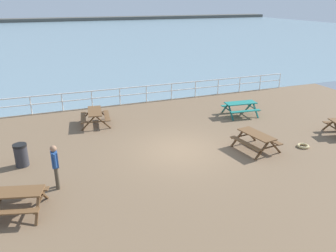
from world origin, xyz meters
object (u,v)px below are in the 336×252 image
object	(u,v)px
visitor	(55,164)
litter_bin	(21,155)
picnic_table_near_left	(95,114)
picnic_table_mid_centre	(14,197)
picnic_table_far_left	(240,106)
picnic_table_near_right	(256,138)

from	to	relation	value
visitor	litter_bin	xyz separation A→B (m)	(-1.23, 2.29, -0.47)
picnic_table_near_left	litter_bin	world-z (taller)	litter_bin
picnic_table_mid_centre	litter_bin	size ratio (longest dim) A/B	2.24
picnic_table_mid_centre	picnic_table_far_left	distance (m)	13.11
picnic_table_near_left	picnic_table_near_right	distance (m)	8.50
picnic_table_near_right	litter_bin	xyz separation A→B (m)	(-9.77, 2.08, -0.10)
picnic_table_near_left	litter_bin	distance (m)	5.20
picnic_table_near_left	picnic_table_far_left	distance (m)	8.26
picnic_table_mid_centre	litter_bin	xyz separation A→B (m)	(0.11, 3.39, -0.10)
picnic_table_near_left	visitor	size ratio (longest dim) A/B	1.19
picnic_table_far_left	litter_bin	bearing A→B (deg)	-163.84
picnic_table_near_left	visitor	bearing A→B (deg)	166.00
picnic_table_mid_centre	litter_bin	bearing A→B (deg)	103.24
picnic_table_mid_centre	picnic_table_near_left	bearing A→B (deg)	77.73
visitor	litter_bin	distance (m)	2.64
litter_bin	picnic_table_mid_centre	bearing A→B (deg)	-91.87
picnic_table_mid_centre	visitor	world-z (taller)	visitor
picnic_table_near_right	visitor	bearing A→B (deg)	82.74
picnic_table_near_left	picnic_table_near_right	xyz separation A→B (m)	(6.18, -5.84, 0.00)
picnic_table_near_left	picnic_table_mid_centre	size ratio (longest dim) A/B	0.93
picnic_table_near_right	picnic_table_mid_centre	bearing A→B (deg)	88.86
litter_bin	picnic_table_near_right	bearing A→B (deg)	-12.00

